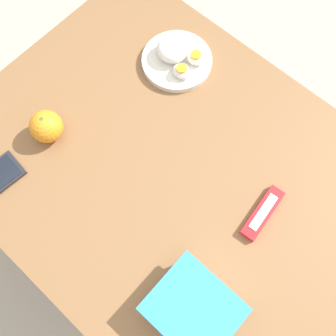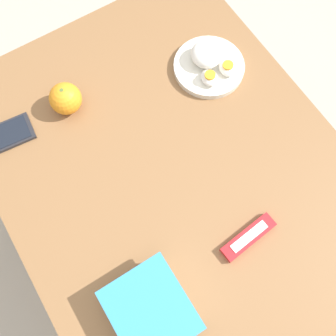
% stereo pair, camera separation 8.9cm
% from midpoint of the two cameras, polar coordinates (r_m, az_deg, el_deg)
% --- Properties ---
extents(ground_plane, '(10.00, 10.00, 0.00)m').
position_cam_midpoint_polar(ground_plane, '(1.68, 2.64, -10.11)').
color(ground_plane, '#B2A899').
extents(table, '(1.14, 0.82, 0.74)m').
position_cam_midpoint_polar(table, '(1.05, 4.15, -4.00)').
color(table, brown).
rests_on(table, ground_plane).
extents(food_container, '(0.18, 0.16, 0.07)m').
position_cam_midpoint_polar(food_container, '(0.88, 0.56, -20.35)').
color(food_container, white).
rests_on(food_container, table).
extents(orange_fruit, '(0.08, 0.08, 0.08)m').
position_cam_midpoint_polar(orange_fruit, '(1.02, -12.25, 9.52)').
color(orange_fruit, orange).
rests_on(orange_fruit, table).
extents(rice_plate, '(0.19, 0.19, 0.07)m').
position_cam_midpoint_polar(rice_plate, '(1.09, 8.39, 14.45)').
color(rice_plate, silver).
rests_on(rice_plate, table).
extents(candy_bar, '(0.05, 0.14, 0.02)m').
position_cam_midpoint_polar(candy_bar, '(0.94, 14.29, -10.08)').
color(candy_bar, red).
rests_on(candy_bar, table).
extents(cell_phone, '(0.09, 0.13, 0.01)m').
position_cam_midpoint_polar(cell_phone, '(1.06, -20.00, 4.29)').
color(cell_phone, '#232328').
rests_on(cell_phone, table).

